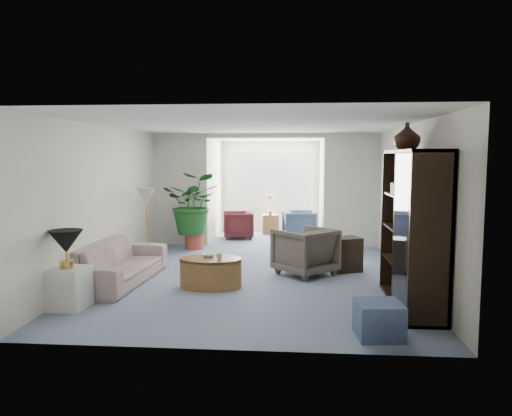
# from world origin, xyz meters

# --- Properties ---
(floor) EXTENTS (6.00, 6.00, 0.00)m
(floor) POSITION_xyz_m (0.00, 0.00, 0.00)
(floor) COLOR #7C8BA4
(floor) RESTS_ON ground
(sunroom_floor) EXTENTS (2.60, 2.60, 0.00)m
(sunroom_floor) POSITION_xyz_m (0.00, 4.10, 0.00)
(sunroom_floor) COLOR #7C8BA4
(sunroom_floor) RESTS_ON ground
(back_pier_left) EXTENTS (1.20, 0.12, 2.50)m
(back_pier_left) POSITION_xyz_m (-1.90, 3.00, 1.25)
(back_pier_left) COLOR white
(back_pier_left) RESTS_ON ground
(back_pier_right) EXTENTS (1.20, 0.12, 2.50)m
(back_pier_right) POSITION_xyz_m (1.90, 3.00, 1.25)
(back_pier_right) COLOR white
(back_pier_right) RESTS_ON ground
(back_header) EXTENTS (2.60, 0.12, 0.10)m
(back_header) POSITION_xyz_m (0.00, 3.00, 2.45)
(back_header) COLOR white
(back_header) RESTS_ON back_pier_left
(window_pane) EXTENTS (2.20, 0.02, 1.50)m
(window_pane) POSITION_xyz_m (0.00, 5.18, 1.40)
(window_pane) COLOR white
(window_blinds) EXTENTS (2.20, 0.02, 1.50)m
(window_blinds) POSITION_xyz_m (0.00, 5.15, 1.40)
(window_blinds) COLOR white
(framed_picture) EXTENTS (0.04, 0.50, 0.40)m
(framed_picture) POSITION_xyz_m (2.46, -0.10, 1.70)
(framed_picture) COLOR #B9AA94
(sofa) EXTENTS (0.98, 2.24, 0.64)m
(sofa) POSITION_xyz_m (-2.09, -0.41, 0.32)
(sofa) COLOR beige
(sofa) RESTS_ON ground
(end_table) EXTENTS (0.51, 0.51, 0.54)m
(end_table) POSITION_xyz_m (-2.29, -1.76, 0.27)
(end_table) COLOR silver
(end_table) RESTS_ON ground
(table_lamp) EXTENTS (0.44, 0.44, 0.30)m
(table_lamp) POSITION_xyz_m (-2.29, -1.76, 0.89)
(table_lamp) COLOR black
(table_lamp) RESTS_ON end_table
(floor_lamp) EXTENTS (0.36, 0.36, 0.28)m
(floor_lamp) POSITION_xyz_m (-2.14, 1.24, 1.25)
(floor_lamp) COLOR beige
(floor_lamp) RESTS_ON ground
(coffee_table) EXTENTS (1.05, 1.05, 0.45)m
(coffee_table) POSITION_xyz_m (-0.60, -0.59, 0.23)
(coffee_table) COLOR olive
(coffee_table) RESTS_ON ground
(coffee_bowl) EXTENTS (0.23, 0.23, 0.05)m
(coffee_bowl) POSITION_xyz_m (-0.65, -0.49, 0.48)
(coffee_bowl) COLOR white
(coffee_bowl) RESTS_ON coffee_table
(coffee_cup) EXTENTS (0.11, 0.11, 0.09)m
(coffee_cup) POSITION_xyz_m (-0.45, -0.69, 0.50)
(coffee_cup) COLOR beige
(coffee_cup) RESTS_ON coffee_table
(wingback_chair) EXTENTS (1.22, 1.22, 0.80)m
(wingback_chair) POSITION_xyz_m (0.85, 0.36, 0.40)
(wingback_chair) COLOR #5C5549
(wingback_chair) RESTS_ON ground
(side_table_dark) EXTENTS (0.61, 0.56, 0.59)m
(side_table_dark) POSITION_xyz_m (1.55, 0.66, 0.30)
(side_table_dark) COLOR black
(side_table_dark) RESTS_ON ground
(entertainment_cabinet) EXTENTS (0.50, 1.87, 2.07)m
(entertainment_cabinet) POSITION_xyz_m (2.23, -1.28, 1.04)
(entertainment_cabinet) COLOR black
(entertainment_cabinet) RESTS_ON ground
(cabinet_urn) EXTENTS (0.37, 0.37, 0.39)m
(cabinet_urn) POSITION_xyz_m (2.23, -0.78, 2.27)
(cabinet_urn) COLOR black
(cabinet_urn) RESTS_ON entertainment_cabinet
(ottoman) EXTENTS (0.53, 0.53, 0.39)m
(ottoman) POSITION_xyz_m (1.61, -2.49, 0.19)
(ottoman) COLOR #4B5F81
(ottoman) RESTS_ON ground
(plant_pot) EXTENTS (0.40, 0.40, 0.32)m
(plant_pot) POSITION_xyz_m (-1.51, 2.52, 0.16)
(plant_pot) COLOR #A94331
(plant_pot) RESTS_ON ground
(house_plant) EXTENTS (1.20, 1.04, 1.34)m
(house_plant) POSITION_xyz_m (-1.51, 2.52, 0.99)
(house_plant) COLOR #1D561F
(house_plant) RESTS_ON plant_pot
(sunroom_chair_blue) EXTENTS (0.88, 0.86, 0.70)m
(sunroom_chair_blue) POSITION_xyz_m (0.78, 3.96, 0.35)
(sunroom_chair_blue) COLOR #4B5F81
(sunroom_chair_blue) RESTS_ON ground
(sunroom_chair_maroon) EXTENTS (0.83, 0.81, 0.66)m
(sunroom_chair_maroon) POSITION_xyz_m (-0.72, 3.96, 0.33)
(sunroom_chair_maroon) COLOR #511C20
(sunroom_chair_maroon) RESTS_ON ground
(sunroom_table) EXTENTS (0.46, 0.38, 0.50)m
(sunroom_table) POSITION_xyz_m (0.03, 4.71, 0.25)
(sunroom_table) COLOR olive
(sunroom_table) RESTS_ON ground
(shelf_clutter) EXTENTS (0.30, 1.10, 0.61)m
(shelf_clutter) POSITION_xyz_m (2.18, -1.35, 1.39)
(shelf_clutter) COLOR #2C2622
(shelf_clutter) RESTS_ON entertainment_cabinet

